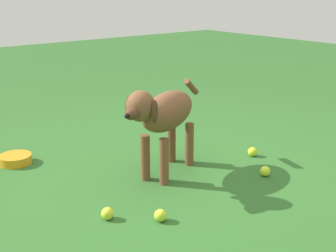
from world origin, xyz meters
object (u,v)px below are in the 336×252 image
object	(u,v)px
tennis_ball_1	(160,215)
water_bowl	(15,159)
tennis_ball_2	(265,171)
tennis_ball_3	(108,214)
tennis_ball_0	(252,152)
dog	(164,115)

from	to	relation	value
tennis_ball_1	water_bowl	world-z (taller)	tennis_ball_1
tennis_ball_2	tennis_ball_3	size ratio (longest dim) A/B	1.00
water_bowl	tennis_ball_2	bearing A→B (deg)	-136.32
tennis_ball_0	tennis_ball_3	xyz separation A→B (m)	(-0.13, 1.29, 0.00)
tennis_ball_3	tennis_ball_0	bearing A→B (deg)	-84.17
tennis_ball_3	water_bowl	world-z (taller)	tennis_ball_3
tennis_ball_1	tennis_ball_0	bearing A→B (deg)	-73.50
water_bowl	dog	bearing A→B (deg)	-139.66
tennis_ball_3	water_bowl	bearing A→B (deg)	4.29
dog	tennis_ball_3	size ratio (longest dim) A/B	12.85
tennis_ball_1	tennis_ball_2	size ratio (longest dim) A/B	1.00
tennis_ball_1	water_bowl	size ratio (longest dim) A/B	0.30
tennis_ball_0	tennis_ball_1	xyz separation A→B (m)	(-0.32, 1.09, 0.00)
tennis_ball_1	water_bowl	distance (m)	1.28
dog	water_bowl	world-z (taller)	dog
tennis_ball_0	tennis_ball_1	bearing A→B (deg)	106.50
tennis_ball_1	tennis_ball_3	xyz separation A→B (m)	(0.19, 0.20, 0.00)
tennis_ball_0	water_bowl	xyz separation A→B (m)	(0.93, 1.37, -0.00)
dog	tennis_ball_3	world-z (taller)	dog
dog	tennis_ball_0	size ratio (longest dim) A/B	12.85
dog	tennis_ball_1	world-z (taller)	dog
dog	tennis_ball_3	xyz separation A→B (m)	(-0.27, 0.59, -0.37)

